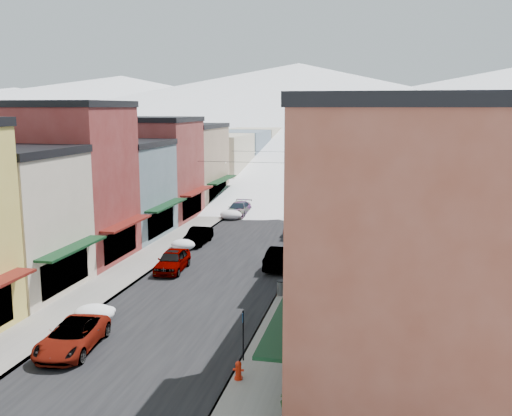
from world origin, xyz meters
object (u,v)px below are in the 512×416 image
at_px(trash_can, 281,288).
at_px(streetlamp_near, 289,240).
at_px(car_green_sedan, 282,257).
at_px(fire_hydrant, 238,371).
at_px(car_dark_hatch, 198,236).
at_px(car_white_suv, 72,337).
at_px(car_silver_sedan, 172,260).

bearing_deg(trash_can, streetlamp_near, 91.82).
height_order(car_green_sedan, fire_hydrant, car_green_sedan).
height_order(car_dark_hatch, streetlamp_near, streetlamp_near).
xyz_separation_m(car_dark_hatch, fire_hydrant, (9.73, -24.40, -0.19)).
xyz_separation_m(car_green_sedan, streetlamp_near, (0.90, -2.41, 1.92)).
distance_m(fire_hydrant, trash_can, 11.73).
bearing_deg(streetlamp_near, car_white_suv, -121.06).
distance_m(fire_hydrant, streetlamp_near, 16.13).
bearing_deg(streetlamp_near, car_dark_hatch, 138.42).
xyz_separation_m(car_silver_sedan, fire_hydrant, (8.98, -15.92, -0.27)).
xyz_separation_m(car_white_suv, trash_can, (8.83, 10.20, -0.08)).
bearing_deg(car_silver_sedan, streetlamp_near, -3.52).
xyz_separation_m(fire_hydrant, trash_can, (-0.10, 11.73, 0.10)).
height_order(car_dark_hatch, trash_can, car_dark_hatch).
relative_size(fire_hydrant, streetlamp_near, 0.20).
bearing_deg(car_green_sedan, car_dark_hatch, -30.87).
distance_m(car_dark_hatch, streetlamp_near, 12.86).
bearing_deg(fire_hydrant, streetlamp_near, 90.83).
bearing_deg(trash_can, car_white_suv, -130.89).
height_order(car_white_suv, car_green_sedan, car_green_sedan).
distance_m(car_silver_sedan, car_green_sedan, 8.22).
bearing_deg(car_white_suv, car_green_sedan, 59.15).
distance_m(car_dark_hatch, car_green_sedan, 10.50).
xyz_separation_m(car_white_suv, fire_hydrant, (8.93, -1.53, -0.18)).
bearing_deg(streetlamp_near, car_green_sedan, 110.49).
height_order(trash_can, streetlamp_near, streetlamp_near).
bearing_deg(car_white_suv, car_dark_hatch, 86.00).
distance_m(car_white_suv, car_silver_sedan, 14.39).
relative_size(car_dark_hatch, streetlamp_near, 1.06).
relative_size(car_white_suv, car_green_sedan, 1.02).
bearing_deg(streetlamp_near, car_silver_sedan, -179.63).
distance_m(car_silver_sedan, streetlamp_near, 8.96).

